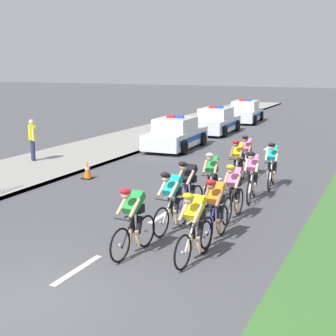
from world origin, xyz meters
The scene contains 20 objects.
ground_plane centered at (0.00, 0.00, 0.00)m, with size 160.00×160.00×0.00m, color #4C4C51.
sidewalk_slab centered at (-7.05, 14.00, 0.06)m, with size 4.10×60.00×0.12m, color gray.
kerb_edge centered at (-5.08, 14.00, 0.07)m, with size 0.16×60.00×0.13m, color #9E9E99.
lane_markings_centre centered at (0.00, 7.50, 0.00)m, with size 0.14×21.60×0.01m.
cyclist_lead centered at (0.62, 2.69, 0.79)m, with size 0.44×1.72×1.56m.
cyclist_second centered at (1.93, 2.86, 0.79)m, with size 0.44×1.72×1.56m.
cyclist_third centered at (0.75, 4.37, 0.79)m, with size 0.45×1.72×1.56m.
cyclist_fourth centered at (1.93, 4.13, 0.79)m, with size 0.42×1.72×1.56m.
cyclist_fifth centered at (0.62, 5.71, 0.79)m, with size 0.45×1.72×1.56m.
cyclist_sixth centered at (1.83, 5.85, 0.79)m, with size 0.42×1.72×1.56m.
cyclist_seventh centered at (0.76, 7.20, 0.79)m, with size 0.46×1.72×1.56m.
cyclist_eighth centered at (1.78, 7.88, 0.79)m, with size 0.45×1.72×1.56m.
cyclist_ninth centered at (0.75, 9.80, 0.79)m, with size 0.44×1.72×1.56m.
cyclist_tenth centered at (1.94, 9.71, 0.79)m, with size 0.45×1.72×1.56m.
cyclist_eleventh centered at (0.73, 10.94, 0.79)m, with size 0.44×1.72×1.56m.
police_car_nearest centered at (-3.95, 15.36, 0.68)m, with size 2.14×4.47×1.59m.
police_car_second centered at (-3.95, 21.19, 0.68)m, with size 2.11×4.46×1.59m.
police_car_third centered at (-3.95, 27.28, 0.68)m, with size 2.29×4.54×1.59m.
traffic_cone_mid centered at (-4.25, 8.27, 0.31)m, with size 0.36×0.36×0.64m.
spectator_closest centered at (-7.77, 9.65, 1.08)m, with size 0.46×0.39×1.68m.
Camera 1 is at (5.45, -6.10, 4.00)m, focal length 53.12 mm.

